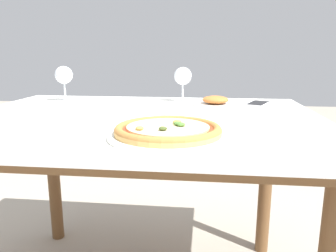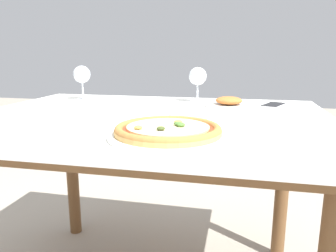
{
  "view_description": "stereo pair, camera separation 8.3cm",
  "coord_description": "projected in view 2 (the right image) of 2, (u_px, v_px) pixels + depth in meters",
  "views": [
    {
      "loc": [
        0.23,
        -1.08,
        0.94
      ],
      "look_at": [
        0.14,
        -0.27,
        0.76
      ],
      "focal_mm": 35.0,
      "sensor_mm": 36.0,
      "label": 1
    },
    {
      "loc": [
        0.31,
        -1.06,
        0.94
      ],
      "look_at": [
        0.14,
        -0.27,
        0.76
      ],
      "focal_mm": 35.0,
      "sensor_mm": 36.0,
      "label": 2
    }
  ],
  "objects": [
    {
      "name": "side_plate",
      "position": [
        229.0,
        103.0,
        1.31
      ],
      "size": [
        0.18,
        0.18,
        0.04
      ],
      "color": "white",
      "rests_on": "dining_table"
    },
    {
      "name": "wine_glass_far_left",
      "position": [
        82.0,
        75.0,
        1.49
      ],
      "size": [
        0.08,
        0.08,
        0.16
      ],
      "color": "silver",
      "rests_on": "dining_table"
    },
    {
      "name": "pizza_plate",
      "position": [
        168.0,
        131.0,
        0.84
      ],
      "size": [
        0.31,
        0.31,
        0.04
      ],
      "color": "white",
      "rests_on": "dining_table"
    },
    {
      "name": "wine_glass_far_right",
      "position": [
        198.0,
        77.0,
        1.43
      ],
      "size": [
        0.08,
        0.08,
        0.15
      ],
      "color": "silver",
      "rests_on": "dining_table"
    },
    {
      "name": "cell_phone",
      "position": [
        274.0,
        105.0,
        1.32
      ],
      "size": [
        0.12,
        0.16,
        0.01
      ],
      "color": "white",
      "rests_on": "dining_table"
    },
    {
      "name": "fork",
      "position": [
        62.0,
        109.0,
        1.26
      ],
      "size": [
        0.06,
        0.17,
        0.0
      ],
      "color": "silver",
      "rests_on": "dining_table"
    },
    {
      "name": "napkin_folded",
      "position": [
        196.0,
        115.0,
        1.11
      ],
      "size": [
        0.18,
        0.16,
        0.01
      ],
      "color": "silver",
      "rests_on": "dining_table"
    },
    {
      "name": "dining_table",
      "position": [
        147.0,
        140.0,
        1.14
      ],
      "size": [
        1.26,
        1.01,
        0.73
      ],
      "color": "brown",
      "rests_on": "ground_plane"
    }
  ]
}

